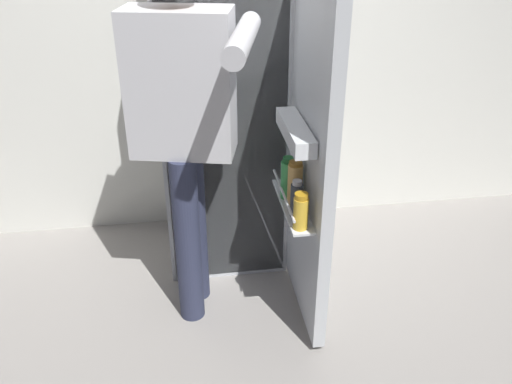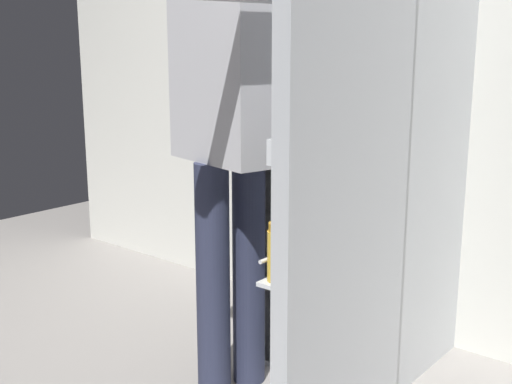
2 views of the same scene
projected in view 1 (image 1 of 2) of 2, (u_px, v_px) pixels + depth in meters
ground_plane at (236, 306)px, 2.73m from camera, size 6.17×6.17×0.00m
kitchen_wall at (212, 7)px, 2.92m from camera, size 4.40×0.10×2.60m
refrigerator at (227, 115)px, 2.78m from camera, size 0.68×1.25×1.68m
person at (185, 113)px, 2.26m from camera, size 0.57×0.81×1.70m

